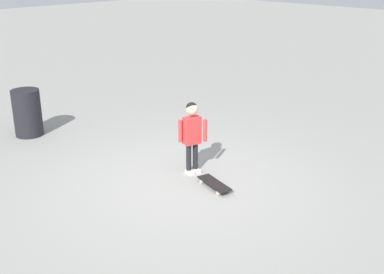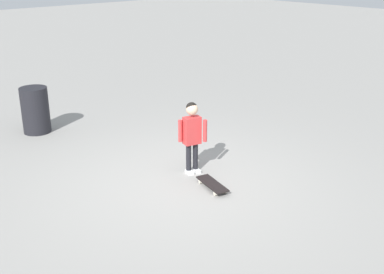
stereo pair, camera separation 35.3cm
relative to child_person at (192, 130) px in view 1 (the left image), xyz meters
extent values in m
plane|color=gray|center=(0.17, -0.39, -0.66)|extent=(50.00, 50.00, 0.00)
cylinder|color=black|center=(0.01, 0.05, -0.42)|extent=(0.08, 0.08, 0.42)
cube|color=white|center=(0.04, 0.05, -0.63)|extent=(0.17, 0.11, 0.05)
cylinder|color=black|center=(-0.01, -0.05, -0.42)|extent=(0.08, 0.08, 0.42)
cube|color=white|center=(0.01, -0.06, -0.63)|extent=(0.17, 0.11, 0.05)
cube|color=#D13838|center=(0.00, 0.00, -0.01)|extent=(0.19, 0.27, 0.40)
cylinder|color=#D13838|center=(0.13, 0.13, -0.01)|extent=(0.06, 0.06, 0.32)
cylinder|color=#D13838|center=(-0.10, -0.14, -0.01)|extent=(0.06, 0.06, 0.32)
sphere|color=beige|center=(0.00, 0.00, 0.31)|extent=(0.17, 0.17, 0.17)
sphere|color=black|center=(-0.01, 0.00, 0.32)|extent=(0.16, 0.16, 0.16)
cube|color=black|center=(0.57, -0.14, -0.59)|extent=(0.62, 0.33, 0.02)
cube|color=#B7B7BC|center=(0.77, -0.20, -0.61)|extent=(0.06, 0.11, 0.02)
cube|color=#B7B7BC|center=(0.37, -0.09, -0.61)|extent=(0.06, 0.11, 0.02)
cylinder|color=beige|center=(0.79, -0.12, -0.63)|extent=(0.06, 0.04, 0.06)
cylinder|color=beige|center=(0.75, -0.27, -0.63)|extent=(0.06, 0.04, 0.06)
cylinder|color=beige|center=(0.39, -0.02, -0.63)|extent=(0.06, 0.04, 0.06)
cylinder|color=beige|center=(0.35, -0.17, -0.63)|extent=(0.06, 0.04, 0.06)
cylinder|color=black|center=(-3.16, -0.89, -0.25)|extent=(0.48, 0.48, 0.82)
camera|label=1|loc=(4.48, -4.55, 2.29)|focal=44.89mm
camera|label=2|loc=(4.73, -4.30, 2.29)|focal=44.89mm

